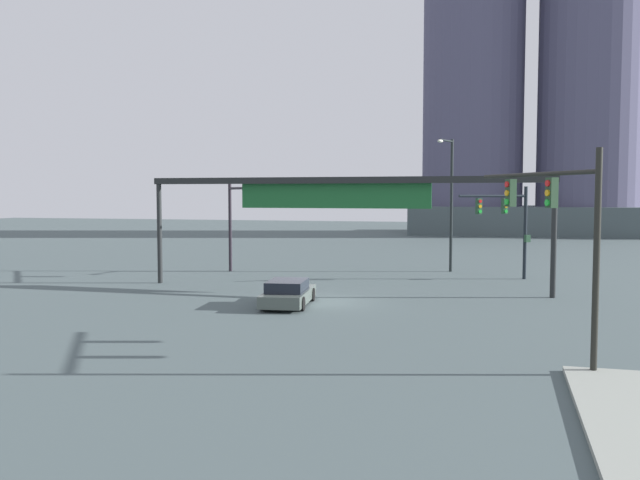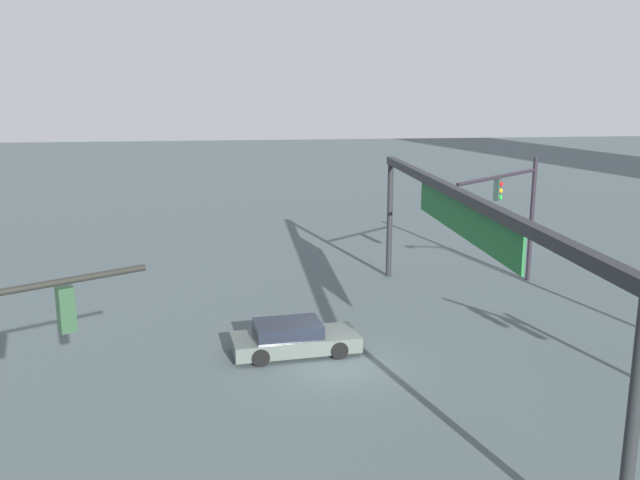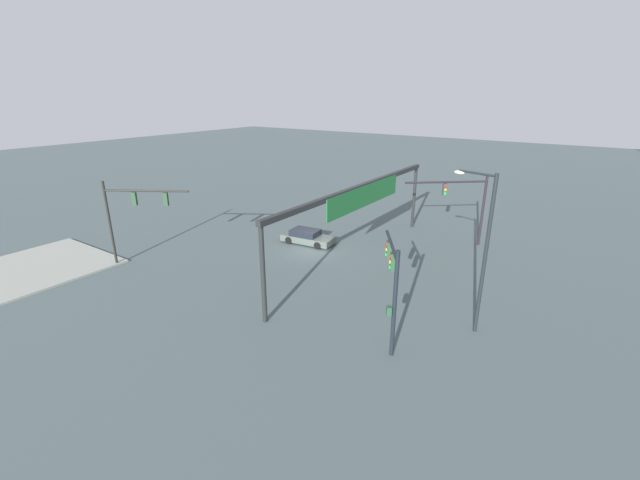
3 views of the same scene
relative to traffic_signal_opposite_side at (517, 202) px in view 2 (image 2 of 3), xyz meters
name	(u,v)px [view 2 (image 2 of 3)]	position (x,y,z in m)	size (l,w,h in m)	color
ground_plane	(338,364)	(8.21, -9.72, -4.18)	(191.34, 191.34, 0.00)	#475556
traffic_signal_opposite_side	(517,202)	(0.00, 0.00, 0.00)	(4.51, 5.46, 6.18)	black
overhead_sign_gantry	(462,217)	(8.07, -5.42, 0.99)	(22.11, 0.43, 6.10)	black
sedan_car_approaching	(293,338)	(7.00, -11.21, -3.61)	(2.40, 4.78, 1.21)	#49534D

